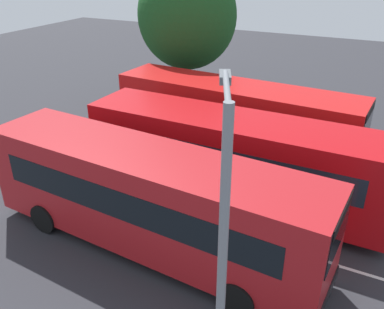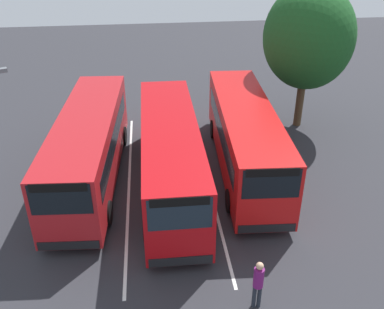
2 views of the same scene
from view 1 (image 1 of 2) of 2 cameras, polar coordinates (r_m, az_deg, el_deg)
ground_plane at (r=15.61m, az=3.17°, el=-5.77°), size 68.57×68.57×0.00m
bus_far_left at (r=12.27m, az=-5.85°, el=-5.96°), size 10.91×3.19×3.21m
bus_center_left at (r=14.60m, az=5.80°, el=-0.32°), size 10.81×2.70×3.21m
bus_center_right at (r=18.16m, az=6.02°, el=5.17°), size 10.90×3.12×3.21m
street_lamp at (r=7.07m, az=4.18°, el=-13.47°), size 1.01×2.05×6.52m
depot_tree at (r=22.94m, az=-0.72°, el=18.59°), size 5.34×4.80×7.99m
lane_stripe_outer_left at (r=14.22m, az=0.22°, el=-9.32°), size 13.93×0.38×0.01m
lane_stripe_inner_left at (r=17.09m, az=5.59°, el=-2.78°), size 13.93×0.38×0.01m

